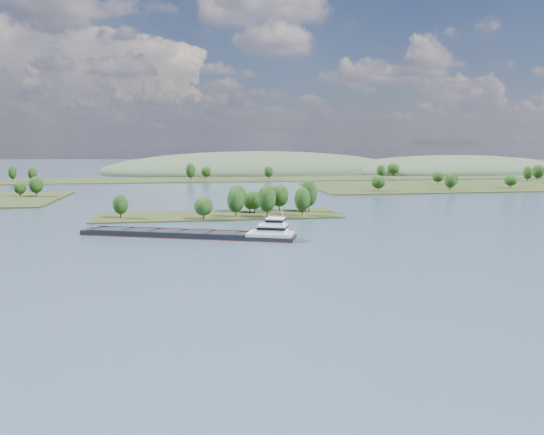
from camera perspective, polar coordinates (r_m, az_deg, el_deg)
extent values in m
plane|color=#3A4C64|center=(161.64, -4.40, -2.71)|extent=(1800.00, 1800.00, 0.00)
cube|color=#273116|center=(220.73, -5.76, 0.16)|extent=(100.00, 30.00, 1.20)
cylinder|color=black|center=(212.49, -0.55, 0.63)|extent=(0.50, 0.50, 4.22)
ellipsoid|color=black|center=(211.87, -0.55, 2.07)|extent=(7.40, 7.40, 10.84)
cylinder|color=black|center=(229.58, -3.76, 1.11)|extent=(0.50, 0.50, 3.77)
ellipsoid|color=black|center=(229.06, -3.77, 2.30)|extent=(8.10, 8.10, 9.69)
cylinder|color=black|center=(212.32, -3.90, 0.55)|extent=(0.50, 0.50, 3.81)
ellipsoid|color=black|center=(211.74, -3.92, 1.85)|extent=(6.98, 6.98, 9.79)
cylinder|color=black|center=(225.76, -2.39, 0.90)|extent=(0.50, 0.50, 2.96)
ellipsoid|color=black|center=(225.33, -2.39, 1.85)|extent=(5.75, 5.75, 7.62)
cylinder|color=black|center=(207.82, -7.37, 0.20)|extent=(0.50, 0.50, 2.83)
ellipsoid|color=black|center=(207.37, -7.39, 1.19)|extent=(7.30, 7.30, 7.29)
cylinder|color=black|center=(217.85, -15.96, 0.35)|extent=(0.50, 0.50, 3.08)
ellipsoid|color=black|center=(217.38, -16.00, 1.37)|extent=(5.99, 5.99, 7.92)
cylinder|color=black|center=(224.92, -1.88, 0.89)|extent=(0.50, 0.50, 3.11)
ellipsoid|color=black|center=(224.47, -1.88, 1.90)|extent=(6.32, 6.32, 8.00)
cylinder|color=black|center=(229.97, 4.00, 1.22)|extent=(0.50, 0.50, 4.56)
ellipsoid|color=black|center=(229.36, 4.02, 2.65)|extent=(7.22, 7.22, 11.72)
cylinder|color=black|center=(216.85, 3.27, 0.72)|extent=(0.50, 0.50, 3.84)
ellipsoid|color=black|center=(216.28, 3.28, 2.00)|extent=(6.70, 6.70, 9.87)
cylinder|color=black|center=(231.24, 0.79, 1.18)|extent=(0.50, 0.50, 3.79)
ellipsoid|color=black|center=(230.72, 0.79, 2.36)|extent=(8.29, 8.29, 9.74)
cylinder|color=black|center=(320.57, -23.99, 2.41)|extent=(0.50, 0.50, 3.63)
ellipsoid|color=black|center=(320.21, -24.04, 3.24)|extent=(7.53, 7.53, 9.34)
cylinder|color=black|center=(323.34, -25.45, 2.29)|extent=(0.50, 0.50, 2.67)
ellipsoid|color=black|center=(323.06, -25.49, 2.88)|extent=(6.29, 6.29, 6.86)
cube|color=#273116|center=(417.92, 26.35, 3.06)|extent=(320.00, 90.00, 1.60)
cylinder|color=black|center=(331.49, 11.36, 3.07)|extent=(0.50, 0.50, 3.18)
ellipsoid|color=black|center=(331.17, 11.38, 3.77)|extent=(8.46, 8.46, 8.18)
cylinder|color=black|center=(464.12, 26.69, 3.81)|extent=(0.50, 0.50, 4.21)
ellipsoid|color=black|center=(463.83, 26.73, 4.47)|extent=(9.20, 9.20, 10.82)
cylinder|color=black|center=(381.00, 24.26, 3.12)|extent=(0.50, 0.50, 2.81)
ellipsoid|color=black|center=(380.76, 24.29, 3.65)|extent=(8.10, 8.10, 7.22)
cylinder|color=black|center=(347.03, 18.60, 3.05)|extent=(0.50, 0.50, 3.47)
ellipsoid|color=black|center=(346.71, 18.63, 3.77)|extent=(7.08, 7.08, 8.91)
cylinder|color=black|center=(362.51, 18.89, 3.23)|extent=(0.50, 0.50, 3.52)
ellipsoid|color=black|center=(362.20, 18.92, 3.94)|extent=(5.84, 5.84, 9.06)
cylinder|color=black|center=(397.60, 17.40, 3.65)|extent=(0.50, 0.50, 3.01)
ellipsoid|color=black|center=(397.36, 17.43, 4.20)|extent=(7.99, 7.99, 7.74)
cylinder|color=black|center=(447.65, 25.77, 3.73)|extent=(0.50, 0.50, 3.96)
ellipsoid|color=black|center=(447.37, 25.81, 4.37)|extent=(6.68, 6.68, 10.18)
cube|color=#273116|center=(439.49, -7.60, 4.02)|extent=(900.00, 60.00, 1.20)
cylinder|color=black|center=(456.97, -26.11, 3.75)|extent=(0.50, 0.50, 3.94)
ellipsoid|color=black|center=(456.70, -26.15, 4.37)|extent=(6.00, 6.00, 10.12)
cylinder|color=black|center=(451.70, 11.62, 4.36)|extent=(0.50, 0.50, 3.88)
ellipsoid|color=black|center=(451.42, 11.64, 4.98)|extent=(7.24, 7.24, 9.99)
cylinder|color=black|center=(445.06, -7.09, 4.38)|extent=(0.50, 0.50, 3.40)
ellipsoid|color=black|center=(444.81, -7.10, 4.93)|extent=(8.58, 8.58, 8.74)
cylinder|color=black|center=(492.62, 12.89, 4.61)|extent=(0.50, 0.50, 3.82)
ellipsoid|color=black|center=(492.38, 12.90, 5.17)|extent=(11.02, 11.02, 9.83)
cylinder|color=black|center=(448.55, -24.35, 3.78)|extent=(0.50, 0.50, 3.72)
ellipsoid|color=black|center=(448.29, -24.38, 4.38)|extent=(6.87, 6.87, 9.56)
cylinder|color=black|center=(435.11, -0.37, 4.37)|extent=(0.50, 0.50, 3.59)
ellipsoid|color=black|center=(434.85, -0.37, 4.97)|extent=(7.60, 7.60, 9.23)
cylinder|color=black|center=(422.67, -8.74, 4.24)|extent=(0.50, 0.50, 4.59)
ellipsoid|color=black|center=(422.33, -8.76, 5.03)|extent=(7.45, 7.45, 11.80)
ellipsoid|color=#364731|center=(577.99, 18.95, 4.60)|extent=(260.00, 140.00, 36.00)
ellipsoid|color=#364731|center=(544.09, -1.60, 4.84)|extent=(320.00, 160.00, 44.00)
cube|color=black|center=(172.80, -8.94, -1.94)|extent=(67.65, 32.34, 1.90)
cube|color=maroon|center=(172.87, -8.93, -2.07)|extent=(67.88, 32.56, 0.22)
cube|color=black|center=(178.94, -10.56, -1.25)|extent=(50.20, 19.13, 0.69)
cube|color=black|center=(171.23, -11.60, -1.69)|extent=(50.20, 19.13, 0.69)
cube|color=black|center=(175.10, -11.07, -1.50)|extent=(51.20, 25.47, 0.26)
cube|color=black|center=(183.05, -16.58, -1.20)|extent=(9.76, 9.35, 0.30)
cube|color=black|center=(178.84, -13.89, -1.31)|extent=(9.76, 9.35, 0.30)
cube|color=black|center=(175.06, -11.07, -1.42)|extent=(9.76, 9.35, 0.30)
cube|color=black|center=(171.71, -8.13, -1.53)|extent=(9.76, 9.35, 0.30)
cube|color=black|center=(168.83, -5.09, -1.65)|extent=(9.76, 9.35, 0.30)
cube|color=black|center=(187.57, -19.02, -1.39)|extent=(5.15, 8.18, 1.73)
cylinder|color=black|center=(186.95, -18.81, -1.04)|extent=(0.27, 0.27, 1.90)
cube|color=white|center=(165.34, -0.20, -1.77)|extent=(15.84, 12.61, 1.04)
cube|color=white|center=(164.89, 0.09, -1.19)|extent=(10.50, 9.49, 2.59)
cube|color=black|center=(164.83, 0.09, -1.08)|extent=(10.73, 9.72, 0.78)
cube|color=white|center=(164.38, 0.38, -0.43)|extent=(6.67, 6.67, 1.90)
cube|color=black|center=(164.33, 0.38, -0.31)|extent=(6.89, 6.89, 0.69)
cube|color=white|center=(164.23, 0.38, -0.07)|extent=(7.11, 7.11, 0.17)
cylinder|color=white|center=(163.70, 1.13, 0.26)|extent=(0.22, 0.22, 2.24)
cylinder|color=black|center=(167.39, -0.61, 0.14)|extent=(0.56, 0.56, 1.04)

